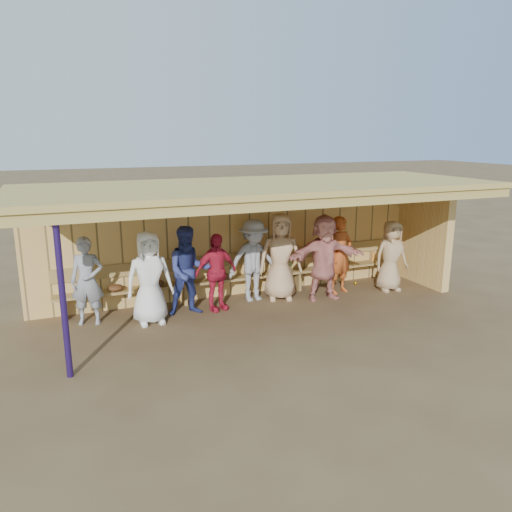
{
  "coord_description": "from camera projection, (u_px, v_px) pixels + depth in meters",
  "views": [
    {
      "loc": [
        -3.61,
        -8.46,
        3.38
      ],
      "look_at": [
        0.0,
        0.35,
        1.05
      ],
      "focal_mm": 35.0,
      "sensor_mm": 36.0,
      "label": 1
    }
  ],
  "objects": [
    {
      "name": "player_c",
      "position": [
        189.0,
        271.0,
        9.45
      ],
      "size": [
        0.87,
        0.7,
        1.72
      ],
      "primitive_type": "imported",
      "rotation": [
        0.0,
        0.0,
        -0.06
      ],
      "color": "navy",
      "rests_on": "ground"
    },
    {
      "name": "bench",
      "position": [
        242.0,
        272.0,
        10.61
      ],
      "size": [
        7.6,
        0.34,
        0.93
      ],
      "color": "#AD8A4A",
      "rests_on": "ground"
    },
    {
      "name": "player_g",
      "position": [
        341.0,
        255.0,
        10.77
      ],
      "size": [
        0.69,
        0.54,
        1.68
      ],
      "primitive_type": "imported",
      "rotation": [
        0.0,
        0.0,
        0.25
      ],
      "color": "#BB4F1D",
      "rests_on": "ground"
    },
    {
      "name": "dugout_structure",
      "position": [
        267.0,
        220.0,
        10.09
      ],
      "size": [
        8.8,
        3.2,
        2.5
      ],
      "color": "#E4B561",
      "rests_on": "ground"
    },
    {
      "name": "player_d",
      "position": [
        216.0,
        272.0,
        9.7
      ],
      "size": [
        0.96,
        0.56,
        1.53
      ],
      "primitive_type": "imported",
      "rotation": [
        0.0,
        0.0,
        0.22
      ],
      "color": "red",
      "rests_on": "ground"
    },
    {
      "name": "player_a",
      "position": [
        87.0,
        281.0,
        8.97
      ],
      "size": [
        0.67,
        0.53,
        1.62
      ],
      "primitive_type": "imported",
      "rotation": [
        0.0,
        0.0,
        -0.27
      ],
      "color": "gray",
      "rests_on": "ground"
    },
    {
      "name": "player_b",
      "position": [
        149.0,
        278.0,
        8.99
      ],
      "size": [
        0.86,
        0.58,
        1.72
      ],
      "primitive_type": "imported",
      "rotation": [
        0.0,
        0.0,
        0.04
      ],
      "color": "white",
      "rests_on": "ground"
    },
    {
      "name": "player_extra",
      "position": [
        281.0,
        257.0,
        10.33
      ],
      "size": [
        1.02,
        0.82,
        1.82
      ],
      "primitive_type": "imported",
      "rotation": [
        0.0,
        0.0,
        -0.31
      ],
      "color": "tan",
      "rests_on": "ground"
    },
    {
      "name": "player_e",
      "position": [
        254.0,
        260.0,
        10.26
      ],
      "size": [
        1.12,
        0.67,
        1.71
      ],
      "primitive_type": "imported",
      "rotation": [
        0.0,
        0.0,
        0.03
      ],
      "color": "#9899A0",
      "rests_on": "ground"
    },
    {
      "name": "player_h",
      "position": [
        391.0,
        256.0,
        10.93
      ],
      "size": [
        0.8,
        0.55,
        1.56
      ],
      "primitive_type": "imported",
      "rotation": [
        0.0,
        0.0,
        -0.07
      ],
      "color": "tan",
      "rests_on": "ground"
    },
    {
      "name": "dugout_equipment",
      "position": [
        213.0,
        279.0,
        10.24
      ],
      "size": [
        6.51,
        0.62,
        0.8
      ],
      "color": "gold",
      "rests_on": "ground"
    },
    {
      "name": "player_f",
      "position": [
        324.0,
        257.0,
        10.33
      ],
      "size": [
        1.7,
        0.66,
        1.79
      ],
      "primitive_type": "imported",
      "rotation": [
        0.0,
        0.0,
        -0.08
      ],
      "color": "#D9857A",
      "rests_on": "ground"
    },
    {
      "name": "ground",
      "position": [
        263.0,
        312.0,
        9.74
      ],
      "size": [
        90.0,
        90.0,
        0.0
      ],
      "primitive_type": "plane",
      "color": "brown",
      "rests_on": "ground"
    }
  ]
}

